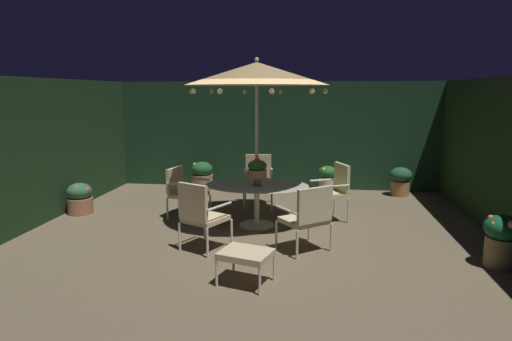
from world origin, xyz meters
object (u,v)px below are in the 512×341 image
(centerpiece_planter, at_px, (257,170))
(patio_chair_north, at_px, (258,177))
(patio_chair_southeast, at_px, (308,215))
(patio_dining_table, at_px, (257,192))
(patio_umbrella, at_px, (257,74))
(patio_chair_northeast, at_px, (184,189))
(potted_plant_left_far, at_px, (263,177))
(potted_plant_left_near, at_px, (202,176))
(patio_chair_east, at_px, (200,213))
(potted_plant_back_center, at_px, (502,239))
(patio_chair_south, at_px, (334,188))
(potted_plant_right_near, at_px, (400,180))
(potted_plant_front_corner, at_px, (80,198))
(potted_plant_back_left, at_px, (327,179))
(ottoman_footrest, at_px, (246,255))

(centerpiece_planter, distance_m, patio_chair_north, 1.63)
(patio_chair_southeast, bearing_deg, centerpiece_planter, 130.28)
(patio_chair_southeast, bearing_deg, patio_dining_table, 128.16)
(patio_umbrella, distance_m, patio_chair_southeast, 2.50)
(patio_chair_northeast, relative_size, potted_plant_left_far, 1.52)
(patio_dining_table, height_order, patio_umbrella, patio_umbrella)
(patio_chair_north, bearing_deg, potted_plant_left_near, 140.52)
(patio_chair_east, bearing_deg, patio_chair_northeast, 114.19)
(centerpiece_planter, bearing_deg, potted_plant_left_near, 120.99)
(patio_chair_north, height_order, patio_chair_southeast, patio_chair_north)
(patio_umbrella, height_order, patio_chair_east, patio_umbrella)
(patio_dining_table, xyz_separation_m, patio_chair_northeast, (-1.41, 0.36, -0.09))
(potted_plant_back_center, bearing_deg, centerpiece_planter, 159.98)
(patio_chair_northeast, relative_size, patio_chair_south, 0.90)
(patio_umbrella, distance_m, patio_chair_east, 2.49)
(potted_plant_left_far, bearing_deg, patio_chair_southeast, -74.01)
(patio_chair_southeast, bearing_deg, potted_plant_back_center, -4.89)
(potted_plant_right_near, xyz_separation_m, potted_plant_back_center, (0.55, -4.03, 0.04))
(patio_umbrella, distance_m, patio_chair_south, 2.47)
(potted_plant_left_far, distance_m, potted_plant_left_near, 1.45)
(centerpiece_planter, height_order, patio_chair_east, centerpiece_planter)
(potted_plant_back_center, bearing_deg, patio_umbrella, 158.53)
(centerpiece_planter, bearing_deg, patio_chair_south, 27.15)
(potted_plant_front_corner, relative_size, potted_plant_back_left, 0.93)
(patio_chair_northeast, distance_m, potted_plant_back_left, 3.54)
(potted_plant_left_far, bearing_deg, patio_umbrella, -85.66)
(centerpiece_planter, distance_m, potted_plant_back_center, 3.71)
(patio_chair_east, distance_m, patio_chair_south, 2.73)
(patio_dining_table, xyz_separation_m, potted_plant_left_far, (-0.21, 2.70, -0.27))
(patio_chair_east, bearing_deg, potted_plant_left_far, 83.57)
(patio_chair_north, distance_m, patio_chair_east, 2.80)
(patio_dining_table, distance_m, patio_chair_southeast, 1.45)
(patio_chair_east, relative_size, potted_plant_left_far, 1.69)
(patio_chair_north, relative_size, patio_chair_east, 0.99)
(ottoman_footrest, height_order, potted_plant_left_near, potted_plant_left_near)
(ottoman_footrest, distance_m, potted_plant_front_corner, 4.51)
(potted_plant_left_near, bearing_deg, patio_chair_east, -75.92)
(patio_chair_east, relative_size, potted_plant_left_near, 1.54)
(ottoman_footrest, bearing_deg, patio_umbrella, 94.09)
(centerpiece_planter, bearing_deg, patio_chair_northeast, 161.66)
(potted_plant_front_corner, bearing_deg, potted_plant_right_near, 20.04)
(patio_chair_northeast, height_order, potted_plant_back_left, patio_chair_northeast)
(patio_chair_east, xyz_separation_m, patio_chair_south, (1.99, 1.87, 0.01))
(patio_chair_northeast, xyz_separation_m, potted_plant_left_far, (1.20, 2.34, -0.18))
(centerpiece_planter, distance_m, patio_chair_east, 1.44)
(centerpiece_planter, height_order, potted_plant_left_near, centerpiece_planter)
(patio_chair_southeast, relative_size, potted_plant_front_corner, 1.66)
(patio_chair_north, height_order, ottoman_footrest, patio_chair_north)
(centerpiece_planter, relative_size, patio_chair_east, 0.46)
(potted_plant_left_near, relative_size, potted_plant_right_near, 1.04)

